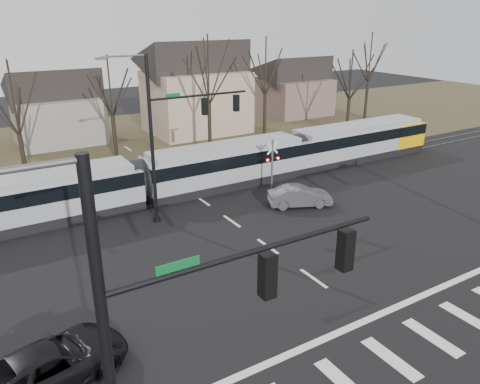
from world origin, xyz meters
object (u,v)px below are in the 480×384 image
tram (225,164)px  rail_crossing_signal (272,168)px  sedan (300,196)px  suv (51,364)px

tram → rail_crossing_signal: bearing=-57.0°
sedan → rail_crossing_signal: rail_crossing_signal is taller
tram → suv: bearing=-136.3°
sedan → rail_crossing_signal: 3.22m
tram → rail_crossing_signal: rail_crossing_signal is taller
suv → rail_crossing_signal: bearing=-70.0°
tram → rail_crossing_signal: (2.09, -3.21, 0.16)m
tram → sedan: size_ratio=9.26×
tram → suv: tram is taller
suv → rail_crossing_signal: size_ratio=1.48×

